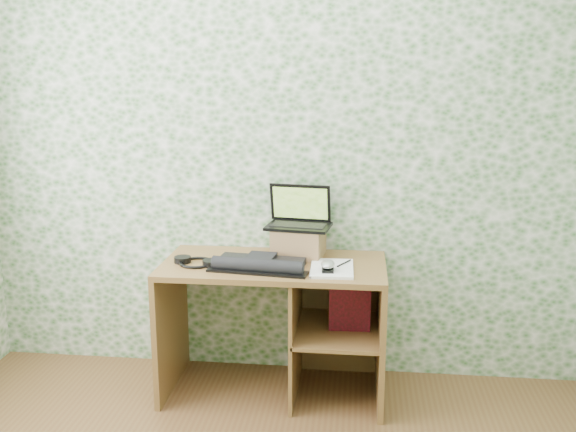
# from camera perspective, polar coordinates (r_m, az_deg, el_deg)

# --- Properties ---
(wall_back) EXTENTS (3.50, 0.00, 3.50)m
(wall_back) POSITION_cam_1_polar(r_m,az_deg,el_deg) (3.64, -0.67, 5.55)
(wall_back) COLOR silver
(wall_back) RESTS_ON ground
(desk) EXTENTS (1.20, 0.60, 0.75)m
(desk) POSITION_cam_1_polar(r_m,az_deg,el_deg) (3.56, 0.06, -8.24)
(desk) COLOR brown
(desk) RESTS_ON floor
(riser) EXTENTS (0.30, 0.26, 0.16)m
(riser) POSITION_cam_1_polar(r_m,az_deg,el_deg) (3.56, 0.94, -2.33)
(riser) COLOR olive
(riser) RESTS_ON desk
(laptop) EXTENTS (0.37, 0.28, 0.23)m
(laptop) POSITION_cam_1_polar(r_m,az_deg,el_deg) (3.56, 1.01, -0.06)
(laptop) COLOR black
(laptop) RESTS_ON riser
(keyboard) EXTENTS (0.53, 0.32, 0.07)m
(keyboard) POSITION_cam_1_polar(r_m,az_deg,el_deg) (3.36, -2.56, -4.27)
(keyboard) COLOR black
(keyboard) RESTS_ON desk
(headphones) EXTENTS (0.26, 0.23, 0.03)m
(headphones) POSITION_cam_1_polar(r_m,az_deg,el_deg) (3.47, -8.12, -4.07)
(headphones) COLOR black
(headphones) RESTS_ON desk
(notepad) EXTENTS (0.23, 0.32, 0.01)m
(notepad) POSITION_cam_1_polar(r_m,az_deg,el_deg) (3.35, 3.93, -4.69)
(notepad) COLOR white
(notepad) RESTS_ON desk
(mouse) EXTENTS (0.08, 0.12, 0.04)m
(mouse) POSITION_cam_1_polar(r_m,az_deg,el_deg) (3.29, 3.56, -4.51)
(mouse) COLOR #B6B6B9
(mouse) RESTS_ON notepad
(pen) EXTENTS (0.07, 0.13, 0.01)m
(pen) POSITION_cam_1_polar(r_m,az_deg,el_deg) (3.41, 5.00, -4.20)
(pen) COLOR black
(pen) RESTS_ON notepad
(red_box) EXTENTS (0.22, 0.08, 0.27)m
(red_box) POSITION_cam_1_polar(r_m,az_deg,el_deg) (3.50, 5.51, -7.95)
(red_box) COLOR maroon
(red_box) RESTS_ON desk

